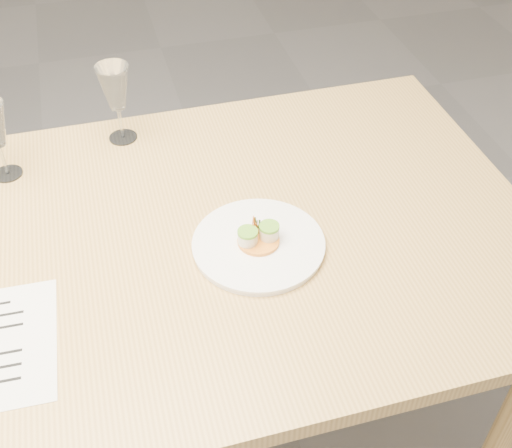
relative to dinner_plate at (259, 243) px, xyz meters
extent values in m
cylinder|color=tan|center=(0.54, 0.48, -0.41)|extent=(0.07, 0.07, 0.71)
cylinder|color=white|center=(0.00, 0.00, 0.00)|extent=(0.28, 0.28, 0.01)
cylinder|color=white|center=(0.00, 0.00, 0.00)|extent=(0.28, 0.28, 0.01)
cylinder|color=orange|center=(0.00, 0.00, 0.01)|extent=(0.09, 0.09, 0.01)
cylinder|color=beige|center=(-0.02, 0.00, 0.03)|extent=(0.04, 0.04, 0.03)
cylinder|color=beige|center=(0.02, 0.00, 0.03)|extent=(0.04, 0.04, 0.03)
cylinder|color=#71AD30|center=(-0.02, 0.00, 0.04)|extent=(0.04, 0.04, 0.01)
cylinder|color=#71AD30|center=(0.02, 0.00, 0.04)|extent=(0.04, 0.04, 0.01)
cylinder|color=tan|center=(0.05, -0.04, 0.00)|extent=(0.04, 0.04, 0.00)
cylinder|color=white|center=(-0.52, 0.40, -0.01)|extent=(0.07, 0.07, 0.00)
cylinder|color=white|center=(-0.52, 0.40, 0.03)|extent=(0.01, 0.01, 0.08)
cylinder|color=white|center=(-0.23, 0.48, -0.01)|extent=(0.07, 0.07, 0.00)
cylinder|color=white|center=(-0.23, 0.48, 0.04)|extent=(0.01, 0.01, 0.09)
cone|color=white|center=(-0.23, 0.48, 0.14)|extent=(0.08, 0.08, 0.11)
camera|label=1|loc=(-0.26, -0.93, 0.95)|focal=45.00mm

